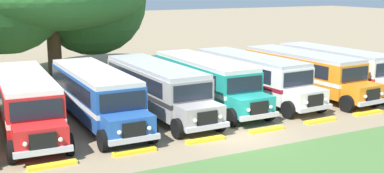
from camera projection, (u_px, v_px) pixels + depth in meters
name	position (u px, v px, depth m)	size (l,w,h in m)	color
ground_plane	(237.00, 136.00, 23.91)	(220.00, 220.00, 0.00)	#937F60
parked_bus_slot_1	(26.00, 99.00, 24.77)	(3.10, 10.89, 2.82)	red
parked_bus_slot_2	(96.00, 93.00, 26.22)	(2.68, 10.84, 2.82)	#23519E
parked_bus_slot_3	(157.00, 86.00, 28.01)	(2.88, 10.86, 2.82)	#9E9993
parked_bus_slot_4	(206.00, 79.00, 29.97)	(2.70, 10.84, 2.82)	teal
parked_bus_slot_5	(252.00, 75.00, 31.45)	(3.12, 10.90, 2.82)	silver
parked_bus_slot_6	(304.00, 71.00, 32.84)	(3.16, 10.91, 2.82)	orange
parked_bus_slot_7	(337.00, 67.00, 34.58)	(3.04, 10.89, 2.82)	silver
curb_wheelstop_1	(53.00, 165.00, 19.87)	(2.00, 0.36, 0.15)	yellow
curb_wheelstop_2	(135.00, 152.00, 21.49)	(2.00, 0.36, 0.15)	yellow
curb_wheelstop_3	(205.00, 140.00, 23.12)	(2.00, 0.36, 0.15)	yellow
curb_wheelstop_4	(267.00, 130.00, 24.74)	(2.00, 0.36, 0.15)	yellow
curb_wheelstop_5	(320.00, 121.00, 26.36)	(2.00, 0.36, 0.15)	yellow
curb_wheelstop_6	(368.00, 113.00, 27.99)	(2.00, 0.36, 0.15)	yellow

